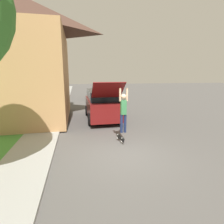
{
  "coord_description": "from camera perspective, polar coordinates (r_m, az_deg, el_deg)",
  "views": [
    {
      "loc": [
        -1.71,
        -6.33,
        3.1
      ],
      "look_at": [
        0.16,
        2.82,
        1.14
      ],
      "focal_mm": 28.0,
      "sensor_mm": 36.0,
      "label": 1
    }
  ],
  "objects": [
    {
      "name": "sidewalk",
      "position": [
        12.84,
        -19.67,
        -2.61
      ],
      "size": [
        1.8,
        80.0,
        0.1
      ],
      "color": "#9E9E99",
      "rests_on": "ground_plane"
    },
    {
      "name": "skateboarder",
      "position": [
        7.98,
        3.75,
        0.7
      ],
      "size": [
        0.41,
        0.24,
        2.07
      ],
      "color": "#192347",
      "rests_on": "ground_plane"
    },
    {
      "name": "suv_parked",
      "position": [
        12.42,
        -3.34,
        2.59
      ],
      "size": [
        2.18,
        5.5,
        2.77
      ],
      "color": "maroon",
      "rests_on": "ground_plane"
    },
    {
      "name": "ground_plane",
      "position": [
        7.25,
        3.34,
        -13.48
      ],
      "size": [
        120.0,
        120.0,
        0.0
      ],
      "primitive_type": "plane",
      "color": "#54514F"
    },
    {
      "name": "car_down_street",
      "position": [
        24.24,
        -4.78,
        6.06
      ],
      "size": [
        1.96,
        4.53,
        1.37
      ],
      "color": "black",
      "rests_on": "ground_plane"
    },
    {
      "name": "skateboard",
      "position": [
        8.29,
        2.8,
        -8.49
      ],
      "size": [
        0.21,
        0.78,
        0.24
      ],
      "color": "black",
      "rests_on": "ground_plane"
    }
  ]
}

